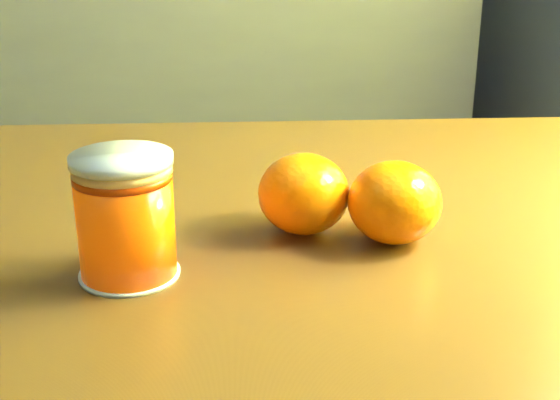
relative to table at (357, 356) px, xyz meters
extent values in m
cube|color=brown|center=(0.00, 0.00, 0.08)|extent=(1.15, 0.89, 0.04)
cylinder|color=#FF5305|center=(-0.18, -0.01, 0.14)|extent=(0.07, 0.07, 0.08)
cylinder|color=#FCBE66|center=(-0.18, -0.01, 0.18)|extent=(0.07, 0.07, 0.01)
cylinder|color=silver|center=(-0.18, -0.01, 0.19)|extent=(0.07, 0.07, 0.00)
ellipsoid|color=orange|center=(0.03, 0.00, 0.13)|extent=(0.09, 0.09, 0.06)
ellipsoid|color=orange|center=(-0.04, 0.04, 0.13)|extent=(0.09, 0.09, 0.06)
camera|label=1|loc=(-0.18, -0.52, 0.35)|focal=50.00mm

